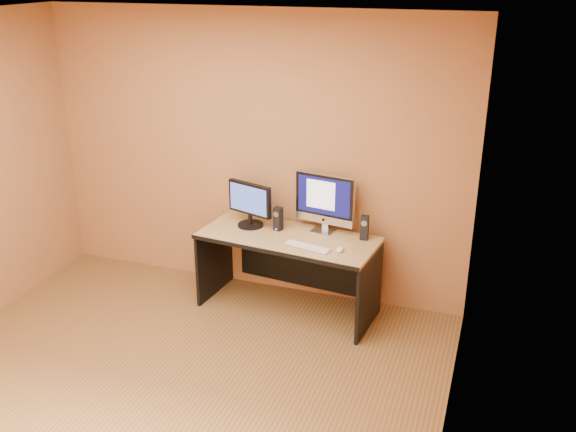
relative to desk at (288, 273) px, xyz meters
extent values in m
plane|color=brown|center=(-0.48, -1.62, -0.36)|extent=(4.00, 4.00, 0.00)
plane|color=white|center=(-0.48, -1.62, 2.24)|extent=(4.00, 4.00, 0.00)
cube|color=#BDBCC1|center=(0.23, -0.18, 0.37)|extent=(0.43, 0.20, 0.02)
ellipsoid|color=white|center=(0.51, -0.15, 0.38)|extent=(0.06, 0.10, 0.03)
cylinder|color=black|center=(0.30, 0.28, 0.36)|extent=(0.10, 0.20, 0.01)
cylinder|color=black|center=(0.23, 0.31, 0.36)|extent=(0.07, 0.17, 0.01)
camera|label=1|loc=(1.69, -4.84, 2.58)|focal=40.00mm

